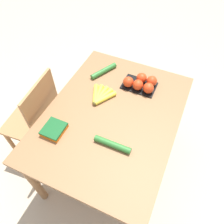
{
  "coord_description": "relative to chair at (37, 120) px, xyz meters",
  "views": [
    {
      "loc": [
        -0.88,
        -0.4,
        2.01
      ],
      "look_at": [
        0.0,
        0.0,
        0.78
      ],
      "focal_mm": 35.0,
      "sensor_mm": 36.0,
      "label": 1
    }
  ],
  "objects": [
    {
      "name": "ground_plane",
      "position": [
        0.13,
        -0.65,
        -0.5
      ],
      "size": [
        12.0,
        12.0,
        0.0
      ],
      "primitive_type": "plane",
      "color": "#B7A88E"
    },
    {
      "name": "banana_bunch",
      "position": [
        0.25,
        -0.5,
        0.28
      ],
      "size": [
        0.2,
        0.2,
        0.04
      ],
      "color": "brown",
      "rests_on": "dining_table"
    },
    {
      "name": "tomato_pack",
      "position": [
        0.48,
        -0.74,
        0.3
      ],
      "size": [
        0.18,
        0.27,
        0.09
      ],
      "color": "black",
      "rests_on": "dining_table"
    },
    {
      "name": "carrot_bag",
      "position": [
        -0.16,
        -0.34,
        0.28
      ],
      "size": [
        0.15,
        0.14,
        0.04
      ],
      "color": "orange",
      "rests_on": "dining_table"
    },
    {
      "name": "chair",
      "position": [
        0.0,
        0.0,
        0.0
      ],
      "size": [
        0.45,
        0.43,
        0.95
      ],
      "rotation": [
        0.0,
        0.0,
        3.23
      ],
      "color": "#A87547",
      "rests_on": "ground_plane"
    },
    {
      "name": "cucumber_near",
      "position": [
        -0.1,
        -0.75,
        0.28
      ],
      "size": [
        0.04,
        0.25,
        0.04
      ],
      "color": "#2D702D",
      "rests_on": "dining_table"
    },
    {
      "name": "dining_table",
      "position": [
        0.13,
        -0.65,
        0.16
      ],
      "size": [
        1.25,
        0.94,
        0.75
      ],
      "color": "olive",
      "rests_on": "ground_plane"
    },
    {
      "name": "cucumber_far",
      "position": [
        0.52,
        -0.4,
        0.28
      ],
      "size": [
        0.24,
        0.15,
        0.04
      ],
      "color": "#2D702D",
      "rests_on": "dining_table"
    }
  ]
}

